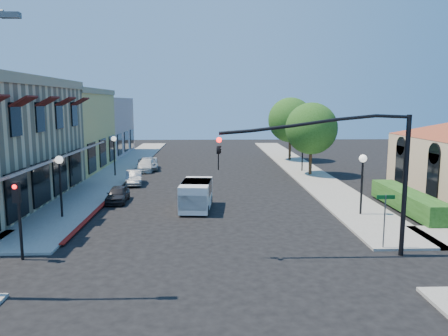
{
  "coord_description": "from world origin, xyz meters",
  "views": [
    {
      "loc": [
        -0.2,
        -16.17,
        6.51
      ],
      "look_at": [
        0.68,
        9.6,
        2.6
      ],
      "focal_mm": 35.0,
      "sensor_mm": 36.0,
      "label": 1
    }
  ],
  "objects_px": {
    "street_tree_a": "(311,129)",
    "lamppost_left_far": "(114,146)",
    "white_van": "(196,194)",
    "lamppost_right_far": "(303,143)",
    "parked_car_d": "(148,164)",
    "parked_car_a": "(118,194)",
    "street_name_sign": "(385,213)",
    "parked_car_b": "(134,177)",
    "parked_car_c": "(146,165)",
    "street_tree_b": "(290,120)",
    "signal_mast_arm": "(356,161)",
    "lamppost_right_near": "(363,169)",
    "lamppost_left_near": "(60,171)",
    "secondary_signal": "(18,206)"
  },
  "relations": [
    {
      "from": "white_van",
      "to": "lamppost_right_far",
      "type": "bearing_deg",
      "value": 56.19
    },
    {
      "from": "lamppost_left_near",
      "to": "parked_car_b",
      "type": "xyz_separation_m",
      "value": [
        2.3,
        10.24,
        -2.17
      ]
    },
    {
      "from": "parked_car_a",
      "to": "parked_car_b",
      "type": "distance_m",
      "value": 6.24
    },
    {
      "from": "lamppost_right_near",
      "to": "parked_car_b",
      "type": "distance_m",
      "value": 18.04
    },
    {
      "from": "lamppost_left_far",
      "to": "white_van",
      "type": "height_order",
      "value": "lamppost_left_far"
    },
    {
      "from": "street_tree_b",
      "to": "white_van",
      "type": "xyz_separation_m",
      "value": [
        -9.8,
        -22.19,
        -3.54
      ]
    },
    {
      "from": "signal_mast_arm",
      "to": "street_tree_b",
      "type": "bearing_deg",
      "value": 84.49
    },
    {
      "from": "parked_car_b",
      "to": "parked_car_c",
      "type": "relative_size",
      "value": 0.89
    },
    {
      "from": "street_tree_a",
      "to": "lamppost_left_far",
      "type": "height_order",
      "value": "street_tree_a"
    },
    {
      "from": "parked_car_a",
      "to": "parked_car_b",
      "type": "bearing_deg",
      "value": 88.84
    },
    {
      "from": "street_name_sign",
      "to": "parked_car_c",
      "type": "bearing_deg",
      "value": 121.0
    },
    {
      "from": "secondary_signal",
      "to": "parked_car_a",
      "type": "height_order",
      "value": "secondary_signal"
    },
    {
      "from": "signal_mast_arm",
      "to": "lamppost_left_near",
      "type": "distance_m",
      "value": 15.82
    },
    {
      "from": "lamppost_right_far",
      "to": "parked_car_a",
      "type": "distance_m",
      "value": 19.1
    },
    {
      "from": "lamppost_right_far",
      "to": "parked_car_b",
      "type": "xyz_separation_m",
      "value": [
        -14.7,
        -5.76,
        -2.17
      ]
    },
    {
      "from": "lamppost_right_near",
      "to": "parked_car_a",
      "type": "height_order",
      "value": "lamppost_right_near"
    },
    {
      "from": "street_tree_b",
      "to": "parked_car_d",
      "type": "distance_m",
      "value": 16.63
    },
    {
      "from": "parked_car_b",
      "to": "street_name_sign",
      "type": "bearing_deg",
      "value": -57.22
    },
    {
      "from": "parked_car_a",
      "to": "street_tree_a",
      "type": "bearing_deg",
      "value": 32.53
    },
    {
      "from": "street_tree_a",
      "to": "white_van",
      "type": "height_order",
      "value": "street_tree_a"
    },
    {
      "from": "white_van",
      "to": "parked_car_c",
      "type": "relative_size",
      "value": 1.04
    },
    {
      "from": "lamppost_left_far",
      "to": "parked_car_a",
      "type": "bearing_deg",
      "value": -77.05
    },
    {
      "from": "lamppost_left_near",
      "to": "parked_car_c",
      "type": "xyz_separation_m",
      "value": [
        2.3,
        17.0,
        -2.18
      ]
    },
    {
      "from": "street_tree_b",
      "to": "parked_car_c",
      "type": "relative_size",
      "value": 1.82
    },
    {
      "from": "street_tree_b",
      "to": "lamppost_right_near",
      "type": "distance_m",
      "value": 24.07
    },
    {
      "from": "street_tree_b",
      "to": "parked_car_d",
      "type": "height_order",
      "value": "street_tree_b"
    },
    {
      "from": "signal_mast_arm",
      "to": "lamppost_left_far",
      "type": "relative_size",
      "value": 2.24
    },
    {
      "from": "parked_car_c",
      "to": "lamppost_left_far",
      "type": "bearing_deg",
      "value": -123.3
    },
    {
      "from": "street_tree_a",
      "to": "parked_car_c",
      "type": "height_order",
      "value": "street_tree_a"
    },
    {
      "from": "street_name_sign",
      "to": "lamppost_right_far",
      "type": "bearing_deg",
      "value": 87.37
    },
    {
      "from": "street_tree_b",
      "to": "lamppost_right_near",
      "type": "bearing_deg",
      "value": -90.72
    },
    {
      "from": "lamppost_left_far",
      "to": "secondary_signal",
      "type": "bearing_deg",
      "value": -88.61
    },
    {
      "from": "signal_mast_arm",
      "to": "lamppost_right_near",
      "type": "xyz_separation_m",
      "value": [
        2.64,
        6.5,
        -1.35
      ]
    },
    {
      "from": "parked_car_c",
      "to": "parked_car_b",
      "type": "bearing_deg",
      "value": -85.82
    },
    {
      "from": "lamppost_left_far",
      "to": "parked_car_c",
      "type": "distance_m",
      "value": 4.36
    },
    {
      "from": "street_name_sign",
      "to": "parked_car_d",
      "type": "xyz_separation_m",
      "value": [
        -13.7,
        23.8,
        -1.12
      ]
    },
    {
      "from": "lamppost_left_near",
      "to": "street_tree_b",
      "type": "bearing_deg",
      "value": 54.21
    },
    {
      "from": "signal_mast_arm",
      "to": "parked_car_c",
      "type": "relative_size",
      "value": 2.08
    },
    {
      "from": "lamppost_left_near",
      "to": "parked_car_d",
      "type": "distance_m",
      "value": 18.27
    },
    {
      "from": "parked_car_b",
      "to": "parked_car_c",
      "type": "height_order",
      "value": "parked_car_b"
    },
    {
      "from": "signal_mast_arm",
      "to": "lamppost_left_far",
      "type": "bearing_deg",
      "value": 125.0
    },
    {
      "from": "lamppost_right_near",
      "to": "white_van",
      "type": "distance_m",
      "value": 9.83
    },
    {
      "from": "street_tree_a",
      "to": "lamppost_right_far",
      "type": "height_order",
      "value": "street_tree_a"
    },
    {
      "from": "street_tree_a",
      "to": "parked_car_d",
      "type": "xyz_separation_m",
      "value": [
        -15.0,
        4.0,
        -3.61
      ]
    },
    {
      "from": "lamppost_right_near",
      "to": "parked_car_c",
      "type": "xyz_separation_m",
      "value": [
        -14.7,
        17.0,
        -2.18
      ]
    },
    {
      "from": "parked_car_a",
      "to": "street_name_sign",
      "type": "bearing_deg",
      "value": -36.74
    },
    {
      "from": "street_name_sign",
      "to": "lamppost_right_near",
      "type": "xyz_separation_m",
      "value": [
        1.0,
        5.8,
        1.04
      ]
    },
    {
      "from": "lamppost_right_far",
      "to": "street_name_sign",
      "type": "bearing_deg",
      "value": -92.63
    },
    {
      "from": "lamppost_right_far",
      "to": "parked_car_d",
      "type": "height_order",
      "value": "lamppost_right_far"
    },
    {
      "from": "parked_car_a",
      "to": "parked_car_d",
      "type": "distance_m",
      "value": 14.0
    }
  ]
}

